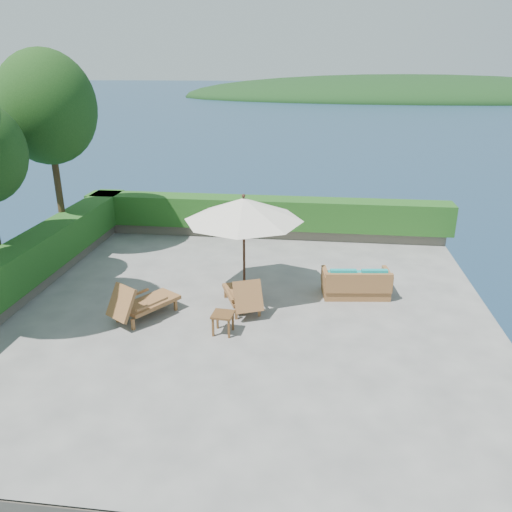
# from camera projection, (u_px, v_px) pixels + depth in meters

# --- Properties ---
(ground) EXTENTS (12.00, 12.00, 0.00)m
(ground) POSITION_uv_depth(u_px,v_px,m) (240.00, 309.00, 12.10)
(ground) COLOR gray
(ground) RESTS_ON ground
(foundation) EXTENTS (12.00, 12.00, 3.00)m
(foundation) POSITION_uv_depth(u_px,v_px,m) (240.00, 364.00, 12.65)
(foundation) COLOR #5A5347
(foundation) RESTS_ON ocean
(ocean) EXTENTS (600.00, 600.00, 0.00)m
(ocean) POSITION_uv_depth(u_px,v_px,m) (241.00, 411.00, 13.17)
(ocean) COLOR #153243
(ocean) RESTS_ON ground
(offshore_island) EXTENTS (126.00, 57.60, 12.60)m
(offshore_island) POSITION_uv_depth(u_px,v_px,m) (404.00, 98.00, 140.06)
(offshore_island) COLOR black
(offshore_island) RESTS_ON ocean
(planter_wall_far) EXTENTS (12.00, 0.60, 0.36)m
(planter_wall_far) POSITION_uv_depth(u_px,v_px,m) (264.00, 231.00, 17.22)
(planter_wall_far) COLOR #696154
(planter_wall_far) RESTS_ON ground
(planter_wall_left) EXTENTS (0.60, 12.00, 0.36)m
(planter_wall_left) POSITION_uv_depth(u_px,v_px,m) (22.00, 291.00, 12.68)
(planter_wall_left) COLOR #696154
(planter_wall_left) RESTS_ON ground
(hedge_far) EXTENTS (12.40, 0.90, 1.00)m
(hedge_far) POSITION_uv_depth(u_px,v_px,m) (265.00, 213.00, 16.99)
(hedge_far) COLOR #194112
(hedge_far) RESTS_ON planter_wall_far
(hedge_left) EXTENTS (0.90, 12.40, 1.00)m
(hedge_left) POSITION_uv_depth(u_px,v_px,m) (18.00, 266.00, 12.44)
(hedge_left) COLOR #194112
(hedge_left) RESTS_ON planter_wall_left
(tree_far) EXTENTS (2.80, 2.80, 6.03)m
(tree_far) POSITION_uv_depth(u_px,v_px,m) (47.00, 108.00, 14.18)
(tree_far) COLOR #412F19
(tree_far) RESTS_ON ground
(patio_umbrella) EXTENTS (3.09, 3.09, 2.65)m
(patio_umbrella) POSITION_uv_depth(u_px,v_px,m) (244.00, 210.00, 12.15)
(patio_umbrella) COLOR black
(patio_umbrella) RESTS_ON ground
(lounge_left) EXTENTS (1.49, 1.78, 0.97)m
(lounge_left) POSITION_uv_depth(u_px,v_px,m) (141.00, 303.00, 11.53)
(lounge_left) COLOR #966536
(lounge_left) RESTS_ON ground
(lounge_right) EXTENTS (1.22, 1.73, 0.92)m
(lounge_right) POSITION_uv_depth(u_px,v_px,m) (243.00, 295.00, 11.97)
(lounge_right) COLOR #966536
(lounge_right) RESTS_ON ground
(side_table) EXTENTS (0.49, 0.49, 0.48)m
(side_table) POSITION_uv_depth(u_px,v_px,m) (223.00, 317.00, 10.89)
(side_table) COLOR brown
(side_table) RESTS_ON ground
(wicker_loveseat) EXTENTS (1.77, 1.05, 0.83)m
(wicker_loveseat) POSITION_uv_depth(u_px,v_px,m) (356.00, 284.00, 12.70)
(wicker_loveseat) COLOR #966536
(wicker_loveseat) RESTS_ON ground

